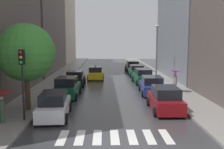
# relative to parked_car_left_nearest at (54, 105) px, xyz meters

# --- Properties ---
(ground_plane) EXTENTS (28.00, 72.00, 0.04)m
(ground_plane) POSITION_rel_parked_car_left_nearest_xyz_m (3.81, 18.53, -0.80)
(ground_plane) COLOR #363638
(sidewalk_left) EXTENTS (3.00, 72.00, 0.15)m
(sidewalk_left) POSITION_rel_parked_car_left_nearest_xyz_m (-2.69, 18.53, -0.71)
(sidewalk_left) COLOR gray
(sidewalk_left) RESTS_ON ground
(sidewalk_right) EXTENTS (3.00, 72.00, 0.15)m
(sidewalk_right) POSITION_rel_parked_car_left_nearest_xyz_m (10.31, 18.53, -0.71)
(sidewalk_right) COLOR gray
(sidewalk_right) RESTS_ON ground
(crosswalk_stripes) EXTENTS (5.85, 2.20, 0.01)m
(crosswalk_stripes) POSITION_rel_parked_car_left_nearest_xyz_m (3.81, -3.75, -0.78)
(crosswalk_stripes) COLOR silver
(crosswalk_stripes) RESTS_ON ground
(building_left_far) EXTENTS (6.00, 18.17, 15.35)m
(building_left_far) POSITION_rel_parked_car_left_nearest_xyz_m (-7.19, 44.74, 6.89)
(building_left_far) COLOR #B2A38C
(building_left_far) RESTS_ON ground
(building_right_mid) EXTENTS (6.00, 16.08, 12.26)m
(building_right_mid) POSITION_rel_parked_car_left_nearest_xyz_m (14.81, 18.25, 5.35)
(building_right_mid) COLOR slate
(building_right_mid) RESTS_ON ground
(parked_car_left_nearest) EXTENTS (2.12, 4.62, 1.67)m
(parked_car_left_nearest) POSITION_rel_parked_car_left_nearest_xyz_m (0.00, 0.00, 0.00)
(parked_car_left_nearest) COLOR silver
(parked_car_left_nearest) RESTS_ON ground
(parked_car_left_second) EXTENTS (2.21, 4.45, 1.80)m
(parked_car_left_second) POSITION_rel_parked_car_left_nearest_xyz_m (-0.02, 6.24, 0.05)
(parked_car_left_second) COLOR #0C4C2D
(parked_car_left_second) RESTS_ON ground
(parked_car_left_third) EXTENTS (2.10, 4.01, 1.65)m
(parked_car_left_third) POSITION_rel_parked_car_left_nearest_xyz_m (0.08, 12.30, -0.01)
(parked_car_left_third) COLOR black
(parked_car_left_third) RESTS_ON ground
(parked_car_right_nearest) EXTENTS (2.12, 4.57, 1.76)m
(parked_car_right_nearest) POSITION_rel_parked_car_left_nearest_xyz_m (7.57, 1.33, 0.04)
(parked_car_right_nearest) COLOR maroon
(parked_car_right_nearest) RESTS_ON ground
(parked_car_right_second) EXTENTS (2.29, 4.56, 1.67)m
(parked_car_right_second) POSITION_rel_parked_car_left_nearest_xyz_m (7.69, 7.37, 0.00)
(parked_car_right_second) COLOR navy
(parked_car_right_second) RESTS_ON ground
(parked_car_right_third) EXTENTS (2.20, 4.62, 1.73)m
(parked_car_right_third) POSITION_rel_parked_car_left_nearest_xyz_m (7.71, 13.50, 0.02)
(parked_car_right_third) COLOR #0C4C2D
(parked_car_right_third) RESTS_ON ground
(parked_car_right_fourth) EXTENTS (2.13, 4.25, 1.60)m
(parked_car_right_fourth) POSITION_rel_parked_car_left_nearest_xyz_m (7.68, 19.58, -0.03)
(parked_car_right_fourth) COLOR #0C4C2D
(parked_car_right_fourth) RESTS_ON ground
(parked_car_right_fifth) EXTENTS (2.22, 4.08, 1.68)m
(parked_car_right_fifth) POSITION_rel_parked_car_left_nearest_xyz_m (7.75, 25.37, 0.00)
(parked_car_right_fifth) COLOR maroon
(parked_car_right_fifth) RESTS_ON ground
(taxi_midroad) EXTENTS (2.15, 4.57, 1.81)m
(taxi_midroad) POSITION_rel_parked_car_left_nearest_xyz_m (2.13, 17.38, -0.02)
(taxi_midroad) COLOR yellow
(taxi_midroad) RESTS_ON ground
(pedestrian_foreground) EXTENTS (1.08, 1.08, 2.05)m
(pedestrian_foreground) POSITION_rel_parked_car_left_nearest_xyz_m (9.83, 7.25, 0.89)
(pedestrian_foreground) COLOR gray
(pedestrian_foreground) RESTS_ON sidewalk_right
(pedestrian_near_tree) EXTENTS (1.18, 1.18, 1.84)m
(pedestrian_near_tree) POSITION_rel_parked_car_left_nearest_xyz_m (-2.78, -1.51, 0.79)
(pedestrian_near_tree) COLOR #38513D
(pedestrian_near_tree) RESTS_ON sidewalk_left
(street_tree_left) EXTENTS (3.99, 3.99, 6.01)m
(street_tree_left) POSITION_rel_parked_car_left_nearest_xyz_m (-2.09, 1.45, 3.37)
(street_tree_left) COLOR #513823
(street_tree_left) RESTS_ON sidewalk_left
(traffic_light_left_corner) EXTENTS (0.30, 0.42, 4.30)m
(traffic_light_left_corner) POSITION_rel_parked_car_left_nearest_xyz_m (-1.64, -1.05, 2.50)
(traffic_light_left_corner) COLOR black
(traffic_light_left_corner) RESTS_ON sidewalk_left
(lamp_post_right) EXTENTS (0.60, 0.28, 6.57)m
(lamp_post_right) POSITION_rel_parked_car_left_nearest_xyz_m (9.36, 14.02, 3.18)
(lamp_post_right) COLOR #595B60
(lamp_post_right) RESTS_ON sidewalk_right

